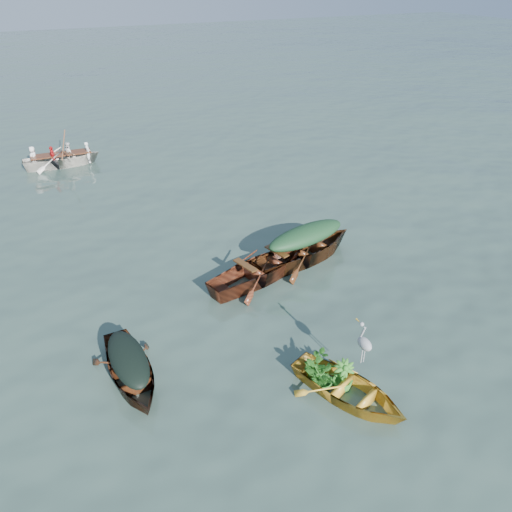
{
  "coord_description": "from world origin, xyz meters",
  "views": [
    {
      "loc": [
        -5.35,
        -8.34,
        7.55
      ],
      "look_at": [
        -0.17,
        2.54,
        0.5
      ],
      "focal_mm": 35.0,
      "sensor_mm": 36.0,
      "label": 1
    }
  ],
  "objects_px": {
    "dark_covered_boat": "(132,379)",
    "open_wooden_boat": "(261,279)",
    "yellow_dinghy": "(347,398)",
    "heron": "(364,350)",
    "green_tarp_boat": "(305,261)",
    "rowed_boat": "(63,166)"
  },
  "relations": [
    {
      "from": "dark_covered_boat",
      "to": "open_wooden_boat",
      "type": "xyz_separation_m",
      "value": [
        4.16,
        2.3,
        0.0
      ]
    },
    {
      "from": "yellow_dinghy",
      "to": "heron",
      "type": "xyz_separation_m",
      "value": [
        0.49,
        0.26,
        0.88
      ]
    },
    {
      "from": "yellow_dinghy",
      "to": "open_wooden_boat",
      "type": "relative_size",
      "value": 0.67
    },
    {
      "from": "dark_covered_boat",
      "to": "green_tarp_boat",
      "type": "height_order",
      "value": "green_tarp_boat"
    },
    {
      "from": "rowed_boat",
      "to": "heron",
      "type": "distance_m",
      "value": 16.7
    },
    {
      "from": "green_tarp_boat",
      "to": "open_wooden_boat",
      "type": "bearing_deg",
      "value": 90.0
    },
    {
      "from": "dark_covered_boat",
      "to": "open_wooden_boat",
      "type": "bearing_deg",
      "value": 26.92
    },
    {
      "from": "yellow_dinghy",
      "to": "dark_covered_boat",
      "type": "xyz_separation_m",
      "value": [
        -3.8,
        2.38,
        0.0
      ]
    },
    {
      "from": "yellow_dinghy",
      "to": "green_tarp_boat",
      "type": "relative_size",
      "value": 0.64
    },
    {
      "from": "yellow_dinghy",
      "to": "rowed_boat",
      "type": "bearing_deg",
      "value": 78.57
    },
    {
      "from": "heron",
      "to": "rowed_boat",
      "type": "bearing_deg",
      "value": 80.39
    },
    {
      "from": "dark_covered_boat",
      "to": "open_wooden_boat",
      "type": "height_order",
      "value": "open_wooden_boat"
    },
    {
      "from": "open_wooden_boat",
      "to": "yellow_dinghy",
      "type": "bearing_deg",
      "value": 160.2
    },
    {
      "from": "green_tarp_boat",
      "to": "open_wooden_boat",
      "type": "relative_size",
      "value": 1.05
    },
    {
      "from": "dark_covered_boat",
      "to": "rowed_boat",
      "type": "xyz_separation_m",
      "value": [
        0.36,
        14.09,
        0.0
      ]
    },
    {
      "from": "open_wooden_boat",
      "to": "green_tarp_boat",
      "type": "bearing_deg",
      "value": -92.88
    },
    {
      "from": "green_tarp_boat",
      "to": "heron",
      "type": "distance_m",
      "value": 5.08
    },
    {
      "from": "yellow_dinghy",
      "to": "open_wooden_boat",
      "type": "bearing_deg",
      "value": 62.38
    },
    {
      "from": "yellow_dinghy",
      "to": "heron",
      "type": "bearing_deg",
      "value": 5.19
    },
    {
      "from": "green_tarp_boat",
      "to": "heron",
      "type": "height_order",
      "value": "heron"
    },
    {
      "from": "yellow_dinghy",
      "to": "dark_covered_boat",
      "type": "bearing_deg",
      "value": 124.67
    },
    {
      "from": "heron",
      "to": "open_wooden_boat",
      "type": "bearing_deg",
      "value": 68.39
    }
  ]
}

